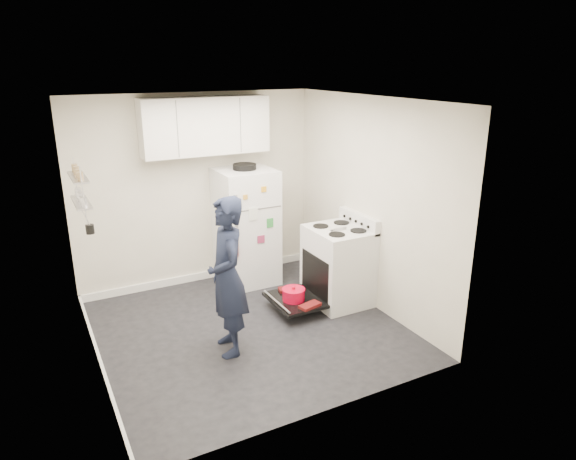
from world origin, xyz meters
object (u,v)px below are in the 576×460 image
open_oven_door (295,298)px  refrigerator (246,226)px  electric_range (337,266)px  person (227,277)px

open_oven_door → refrigerator: size_ratio=0.44×
open_oven_door → refrigerator: (-0.13, 1.11, 0.60)m
electric_range → person: (-1.60, -0.44, 0.35)m
open_oven_door → person: person is taller
electric_range → person: person is taller
electric_range → person: bearing=-164.5°
person → open_oven_door: bearing=121.5°
electric_range → open_oven_door: electric_range is taller
open_oven_door → person: bearing=-156.5°
electric_range → refrigerator: refrigerator is taller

